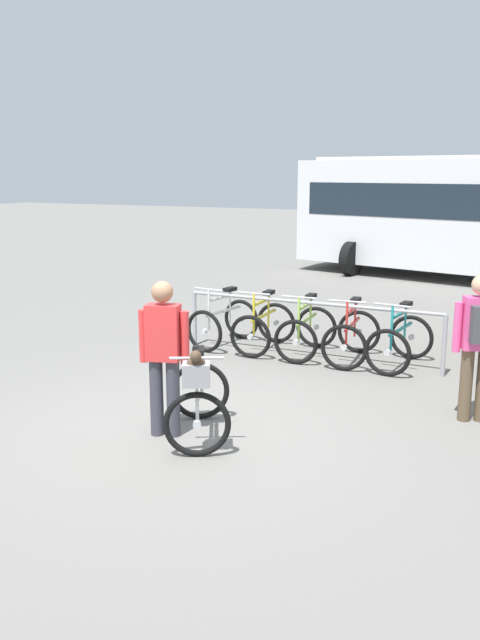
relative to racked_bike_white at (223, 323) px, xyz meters
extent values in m
plane|color=slate|center=(1.29, -3.33, -0.37)|extent=(80.00, 80.00, 0.00)
cylinder|color=#99999E|center=(-0.42, -0.18, 0.06)|extent=(0.06, 0.06, 0.85)
cylinder|color=#99999E|center=(3.43, -0.18, 0.06)|extent=(0.06, 0.06, 0.85)
cylinder|color=#99999E|center=(1.50, -0.18, 0.48)|extent=(3.85, 0.06, 0.05)
torus|color=black|center=(0.07, 0.51, -0.04)|extent=(0.66, 0.16, 0.66)
cylinder|color=#B7B7BC|center=(0.07, 0.51, -0.04)|extent=(0.09, 0.07, 0.08)
torus|color=black|center=(-0.07, -0.50, -0.04)|extent=(0.66, 0.16, 0.66)
cylinder|color=#B7B7BC|center=(-0.07, -0.50, -0.04)|extent=(0.09, 0.07, 0.08)
cube|color=silver|center=(0.00, 0.00, 0.19)|extent=(0.16, 0.91, 0.04)
cube|color=silver|center=(-0.01, -0.05, 0.41)|extent=(0.12, 0.61, 0.04)
cylinder|color=silver|center=(0.02, 0.18, 0.24)|extent=(0.03, 0.03, 0.55)
cube|color=black|center=(0.02, 0.18, 0.51)|extent=(0.15, 0.25, 0.06)
cylinder|color=silver|center=(-0.05, -0.38, 0.28)|extent=(0.03, 0.03, 0.63)
cylinder|color=#B7B7BC|center=(-0.05, -0.38, 0.59)|extent=(0.52, 0.10, 0.03)
torus|color=black|center=(0.69, 0.51, -0.04)|extent=(0.66, 0.11, 0.66)
cylinder|color=#B7B7BC|center=(0.69, 0.51, -0.04)|extent=(0.08, 0.07, 0.08)
torus|color=black|center=(0.71, -0.51, -0.04)|extent=(0.66, 0.11, 0.66)
cylinder|color=#B7B7BC|center=(0.71, -0.51, -0.04)|extent=(0.08, 0.07, 0.08)
cube|color=yellow|center=(0.70, 0.00, 0.19)|extent=(0.05, 0.92, 0.04)
cube|color=yellow|center=(0.70, -0.05, 0.41)|extent=(0.05, 0.61, 0.04)
cylinder|color=yellow|center=(0.70, 0.18, 0.24)|extent=(0.03, 0.03, 0.55)
cube|color=black|center=(0.70, 0.18, 0.51)|extent=(0.12, 0.24, 0.06)
cylinder|color=yellow|center=(0.71, -0.39, 0.28)|extent=(0.03, 0.03, 0.63)
cylinder|color=#B7B7BC|center=(0.71, -0.39, 0.59)|extent=(0.52, 0.04, 0.03)
torus|color=black|center=(1.37, 0.51, -0.04)|extent=(0.66, 0.12, 0.66)
cylinder|color=#B7B7BC|center=(1.37, 0.51, -0.04)|extent=(0.08, 0.07, 0.08)
torus|color=black|center=(1.43, -0.51, -0.04)|extent=(0.66, 0.12, 0.66)
cylinder|color=#B7B7BC|center=(1.43, -0.51, -0.04)|extent=(0.08, 0.07, 0.08)
cube|color=#9ED14C|center=(1.40, 0.00, 0.19)|extent=(0.08, 0.92, 0.04)
cube|color=#9ED14C|center=(1.40, -0.05, 0.41)|extent=(0.07, 0.61, 0.04)
cylinder|color=#9ED14C|center=(1.39, 0.18, 0.24)|extent=(0.03, 0.03, 0.55)
cube|color=black|center=(1.39, 0.18, 0.51)|extent=(0.13, 0.25, 0.06)
cylinder|color=#9ED14C|center=(1.42, -0.39, 0.28)|extent=(0.03, 0.03, 0.63)
cylinder|color=#B7B7BC|center=(1.42, -0.39, 0.59)|extent=(0.52, 0.05, 0.03)
torus|color=black|center=(2.06, 0.51, -0.04)|extent=(0.66, 0.12, 0.66)
cylinder|color=#B7B7BC|center=(2.06, 0.51, -0.04)|extent=(0.08, 0.07, 0.08)
torus|color=black|center=(2.14, -0.51, -0.04)|extent=(0.66, 0.12, 0.66)
cylinder|color=#B7B7BC|center=(2.14, -0.51, -0.04)|extent=(0.08, 0.07, 0.08)
cube|color=red|center=(2.10, 0.00, 0.19)|extent=(0.11, 0.92, 0.04)
cube|color=red|center=(2.10, -0.05, 0.41)|extent=(0.09, 0.61, 0.04)
cylinder|color=red|center=(2.09, 0.18, 0.24)|extent=(0.03, 0.03, 0.55)
cube|color=black|center=(2.09, 0.18, 0.51)|extent=(0.14, 0.25, 0.06)
cylinder|color=red|center=(2.13, -0.39, 0.28)|extent=(0.03, 0.03, 0.63)
cylinder|color=#B7B7BC|center=(2.13, -0.39, 0.59)|extent=(0.52, 0.07, 0.03)
torus|color=black|center=(2.85, 0.50, -0.04)|extent=(0.66, 0.14, 0.66)
cylinder|color=#B7B7BC|center=(2.85, 0.50, -0.04)|extent=(0.09, 0.07, 0.08)
torus|color=black|center=(2.75, -0.51, -0.04)|extent=(0.66, 0.14, 0.66)
cylinder|color=#B7B7BC|center=(2.75, -0.51, -0.04)|extent=(0.09, 0.07, 0.08)
cube|color=teal|center=(2.80, 0.00, 0.19)|extent=(0.13, 0.92, 0.04)
cube|color=teal|center=(2.80, -0.05, 0.41)|extent=(0.10, 0.61, 0.04)
cylinder|color=teal|center=(2.82, 0.18, 0.24)|extent=(0.03, 0.03, 0.55)
cube|color=black|center=(2.82, 0.18, 0.51)|extent=(0.14, 0.25, 0.06)
cylinder|color=teal|center=(2.76, -0.39, 0.28)|extent=(0.03, 0.03, 0.63)
cylinder|color=#B7B7BC|center=(2.76, -0.39, 0.59)|extent=(0.52, 0.08, 0.03)
torus|color=black|center=(1.27, -3.02, -0.04)|extent=(0.61, 0.36, 0.66)
cylinder|color=#B7B7BC|center=(1.27, -3.02, -0.04)|extent=(0.10, 0.09, 0.08)
torus|color=black|center=(1.75, -3.92, -0.04)|extent=(0.61, 0.36, 0.66)
cylinder|color=#B7B7BC|center=(1.75, -3.92, -0.04)|extent=(0.10, 0.09, 0.08)
cube|color=silver|center=(1.51, -3.47, 0.19)|extent=(0.46, 0.83, 0.04)
cube|color=silver|center=(1.53, -3.51, 0.41)|extent=(0.32, 0.56, 0.04)
cylinder|color=silver|center=(1.42, -3.31, 0.24)|extent=(0.03, 0.03, 0.55)
cube|color=black|center=(1.42, -3.31, 0.51)|extent=(0.22, 0.27, 0.06)
cylinder|color=silver|center=(1.69, -3.81, 0.28)|extent=(0.03, 0.03, 0.63)
cylinder|color=#B7B7BC|center=(1.69, -3.81, 0.59)|extent=(0.47, 0.27, 0.03)
cube|color=gray|center=(1.76, -3.94, 0.47)|extent=(0.32, 0.30, 0.22)
ellipsoid|color=#4C3828|center=(1.76, -3.94, 0.57)|extent=(0.23, 0.23, 0.16)
sphere|color=#4C3828|center=(1.79, -4.01, 0.67)|extent=(0.11, 0.11, 0.11)
cylinder|color=#383842|center=(1.09, -3.61, 0.04)|extent=(0.14, 0.14, 0.82)
cylinder|color=#383842|center=(1.26, -3.57, 0.04)|extent=(0.14, 0.14, 0.82)
cube|color=red|center=(1.17, -3.59, 0.74)|extent=(0.38, 0.28, 0.58)
cylinder|color=red|center=(0.96, -3.63, 0.69)|extent=(0.09, 0.09, 0.55)
cylinder|color=red|center=(1.38, -3.51, 0.69)|extent=(0.09, 0.09, 0.55)
sphere|color=#9E7051|center=(1.17, -3.59, 1.16)|extent=(0.22, 0.22, 0.22)
cylinder|color=brown|center=(3.93, -1.76, 0.04)|extent=(0.14, 0.14, 0.82)
cube|color=#E54C8C|center=(4.01, -1.73, 0.74)|extent=(0.39, 0.32, 0.58)
cylinder|color=#E54C8C|center=(3.80, -1.80, 0.69)|extent=(0.09, 0.09, 0.55)
cylinder|color=black|center=(-0.34, 8.01, 0.08)|extent=(0.44, 0.93, 0.90)
cylinder|color=black|center=(0.21, 10.45, 0.08)|extent=(0.44, 0.93, 0.90)
camera|label=1|loc=(4.81, -9.25, 2.35)|focal=37.88mm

